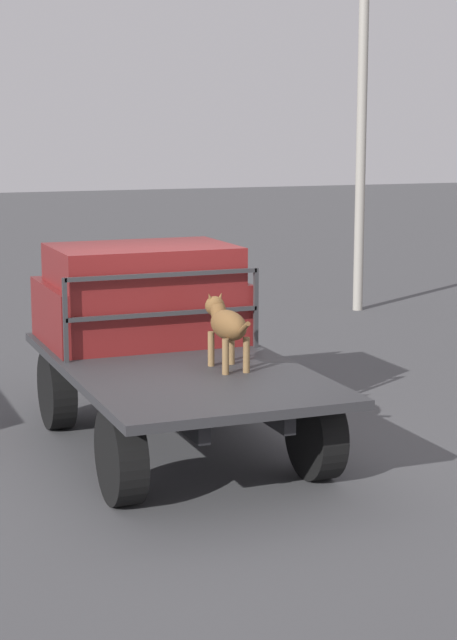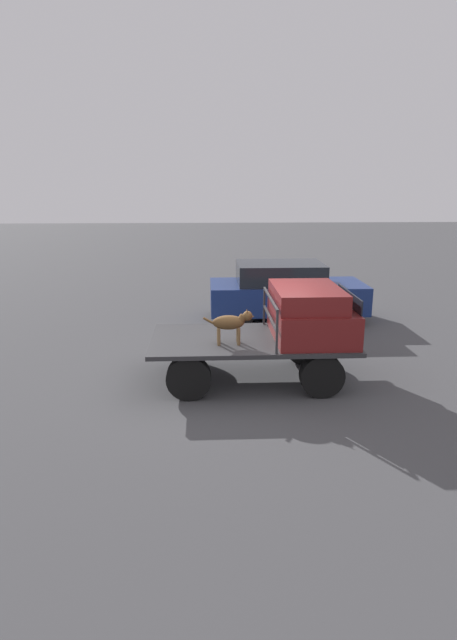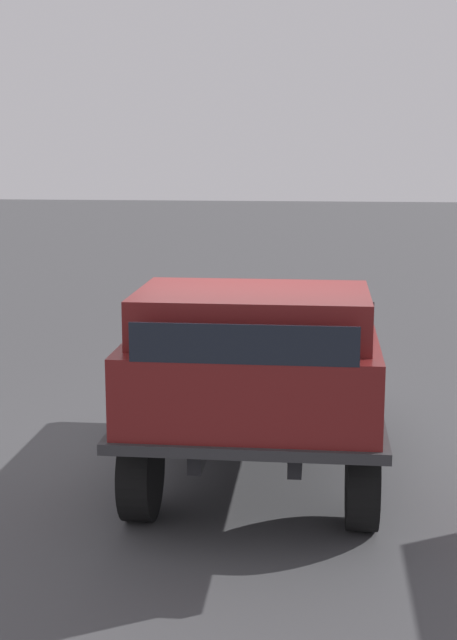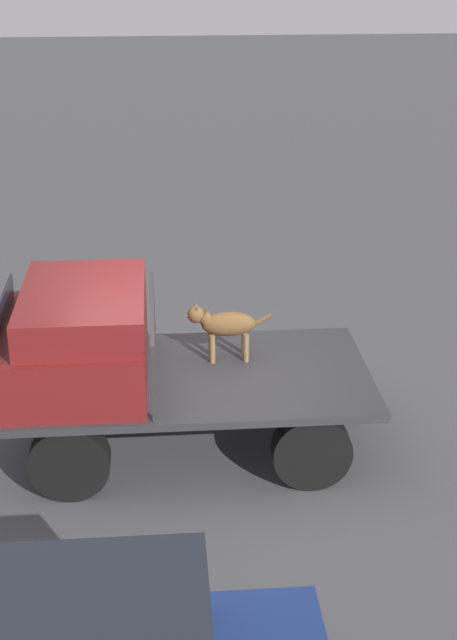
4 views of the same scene
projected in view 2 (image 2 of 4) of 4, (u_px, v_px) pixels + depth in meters
name	position (u px, v px, depth m)	size (l,w,h in m)	color
ground_plane	(251.00, 379.00, 9.66)	(80.00, 80.00, 0.00)	#474749
flatbed_truck	(251.00, 349.00, 9.50)	(3.78, 2.03, 0.84)	black
truck_cab	(310.00, 314.00, 9.36)	(1.43, 1.91, 0.97)	maroon
truck_headboard	(270.00, 311.00, 9.31)	(0.04, 1.91, 0.78)	#2D2D30
dog	(232.00, 322.00, 8.98)	(0.93, 0.26, 0.64)	brown
parked_sedan	(285.00, 291.00, 13.78)	(4.23, 1.82, 1.57)	black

